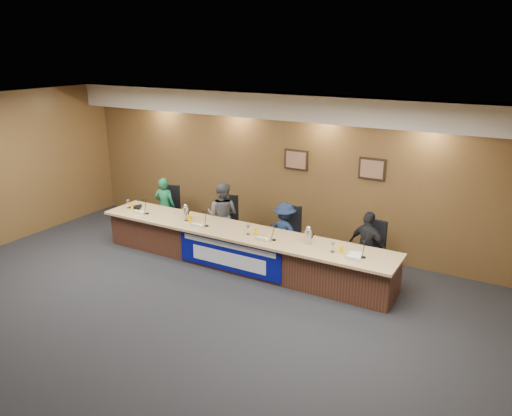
% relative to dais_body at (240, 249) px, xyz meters
% --- Properties ---
extents(floor, '(10.00, 10.00, 0.00)m').
position_rel_dais_body_xyz_m(floor, '(0.00, -2.40, -0.35)').
color(floor, black).
rests_on(floor, ground).
extents(ceiling, '(10.00, 8.00, 0.04)m').
position_rel_dais_body_xyz_m(ceiling, '(0.00, -2.40, 2.85)').
color(ceiling, silver).
rests_on(ceiling, wall_back).
extents(wall_back, '(10.00, 0.04, 3.20)m').
position_rel_dais_body_xyz_m(wall_back, '(0.00, 1.60, 1.25)').
color(wall_back, brown).
rests_on(wall_back, floor).
extents(soffit, '(10.00, 0.50, 0.50)m').
position_rel_dais_body_xyz_m(soffit, '(0.00, 1.35, 2.60)').
color(soffit, beige).
rests_on(soffit, wall_back).
extents(dais_body, '(6.00, 0.80, 0.70)m').
position_rel_dais_body_xyz_m(dais_body, '(0.00, 0.00, 0.00)').
color(dais_body, '#462518').
rests_on(dais_body, floor).
extents(dais_top, '(6.10, 0.95, 0.05)m').
position_rel_dais_body_xyz_m(dais_top, '(0.00, -0.05, 0.38)').
color(dais_top, tan).
rests_on(dais_top, dais_body).
extents(banner, '(2.20, 0.02, 0.65)m').
position_rel_dais_body_xyz_m(banner, '(0.00, -0.41, 0.03)').
color(banner, '#050A73').
rests_on(banner, dais_body).
extents(banner_text_upper, '(2.00, 0.01, 0.10)m').
position_rel_dais_body_xyz_m(banner_text_upper, '(0.00, -0.43, 0.23)').
color(banner_text_upper, silver).
rests_on(banner_text_upper, banner).
extents(banner_text_lower, '(1.60, 0.01, 0.28)m').
position_rel_dais_body_xyz_m(banner_text_lower, '(0.00, -0.43, -0.05)').
color(banner_text_lower, silver).
rests_on(banner_text_lower, banner).
extents(wall_photo_left, '(0.52, 0.04, 0.42)m').
position_rel_dais_body_xyz_m(wall_photo_left, '(0.40, 1.57, 1.50)').
color(wall_photo_left, black).
rests_on(wall_photo_left, wall_back).
extents(wall_photo_right, '(0.52, 0.04, 0.42)m').
position_rel_dais_body_xyz_m(wall_photo_right, '(2.00, 1.57, 1.50)').
color(wall_photo_right, black).
rests_on(wall_photo_right, wall_back).
extents(panelist_a, '(0.54, 0.42, 1.32)m').
position_rel_dais_body_xyz_m(panelist_a, '(-2.36, 0.62, 0.31)').
color(panelist_a, '#155E35').
rests_on(panelist_a, floor).
extents(panelist_b, '(0.78, 0.65, 1.43)m').
position_rel_dais_body_xyz_m(panelist_b, '(-0.82, 0.62, 0.36)').
color(panelist_b, '#4D4C51').
rests_on(panelist_b, floor).
extents(panelist_c, '(0.82, 0.52, 1.21)m').
position_rel_dais_body_xyz_m(panelist_c, '(0.64, 0.62, 0.26)').
color(panelist_c, '#111E3C').
rests_on(panelist_c, floor).
extents(panelist_d, '(0.83, 0.52, 1.31)m').
position_rel_dais_body_xyz_m(panelist_d, '(2.31, 0.62, 0.31)').
color(panelist_d, black).
rests_on(panelist_d, floor).
extents(office_chair_a, '(0.61, 0.61, 0.08)m').
position_rel_dais_body_xyz_m(office_chair_a, '(-2.36, 0.72, 0.13)').
color(office_chair_a, black).
rests_on(office_chair_a, floor).
extents(office_chair_b, '(0.57, 0.57, 0.08)m').
position_rel_dais_body_xyz_m(office_chair_b, '(-0.82, 0.72, 0.13)').
color(office_chair_b, black).
rests_on(office_chair_b, floor).
extents(office_chair_c, '(0.52, 0.52, 0.08)m').
position_rel_dais_body_xyz_m(office_chair_c, '(0.64, 0.72, 0.13)').
color(office_chair_c, black).
rests_on(office_chair_c, floor).
extents(office_chair_d, '(0.55, 0.55, 0.08)m').
position_rel_dais_body_xyz_m(office_chair_d, '(2.31, 0.72, 0.13)').
color(office_chair_d, black).
rests_on(office_chair_d, floor).
extents(nameplate_a, '(0.24, 0.08, 0.10)m').
position_rel_dais_body_xyz_m(nameplate_a, '(-2.35, -0.28, 0.45)').
color(nameplate_a, white).
rests_on(nameplate_a, dais_top).
extents(microphone_a, '(0.07, 0.07, 0.02)m').
position_rel_dais_body_xyz_m(microphone_a, '(-2.17, -0.17, 0.41)').
color(microphone_a, black).
rests_on(microphone_a, dais_top).
extents(juice_glass_a, '(0.06, 0.06, 0.15)m').
position_rel_dais_body_xyz_m(juice_glass_a, '(-2.64, -0.11, 0.47)').
color(juice_glass_a, '#FEB700').
rests_on(juice_glass_a, dais_top).
extents(water_glass_a, '(0.08, 0.08, 0.18)m').
position_rel_dais_body_xyz_m(water_glass_a, '(-2.79, -0.07, 0.49)').
color(water_glass_a, silver).
rests_on(water_glass_a, dais_top).
extents(nameplate_b, '(0.24, 0.08, 0.10)m').
position_rel_dais_body_xyz_m(nameplate_b, '(-0.82, -0.32, 0.45)').
color(nameplate_b, white).
rests_on(nameplate_b, dais_top).
extents(microphone_b, '(0.07, 0.07, 0.02)m').
position_rel_dais_body_xyz_m(microphone_b, '(-0.66, -0.16, 0.41)').
color(microphone_b, black).
rests_on(microphone_b, dais_top).
extents(juice_glass_b, '(0.06, 0.06, 0.15)m').
position_rel_dais_body_xyz_m(juice_glass_b, '(-1.09, -0.14, 0.47)').
color(juice_glass_b, '#FEB700').
rests_on(juice_glass_b, dais_top).
extents(water_glass_b, '(0.08, 0.08, 0.18)m').
position_rel_dais_body_xyz_m(water_glass_b, '(-1.20, -0.10, 0.49)').
color(water_glass_b, silver).
rests_on(water_glass_b, dais_top).
extents(nameplate_c, '(0.24, 0.08, 0.10)m').
position_rel_dais_body_xyz_m(nameplate_c, '(0.62, -0.31, 0.45)').
color(nameplate_c, white).
rests_on(nameplate_c, dais_top).
extents(microphone_c, '(0.07, 0.07, 0.02)m').
position_rel_dais_body_xyz_m(microphone_c, '(0.82, -0.16, 0.41)').
color(microphone_c, black).
rests_on(microphone_c, dais_top).
extents(juice_glass_c, '(0.06, 0.06, 0.15)m').
position_rel_dais_body_xyz_m(juice_glass_c, '(0.42, -0.13, 0.47)').
color(juice_glass_c, '#FEB700').
rests_on(juice_glass_c, dais_top).
extents(water_glass_c, '(0.08, 0.08, 0.18)m').
position_rel_dais_body_xyz_m(water_glass_c, '(0.26, -0.14, 0.49)').
color(water_glass_c, silver).
rests_on(water_glass_c, dais_top).
extents(nameplate_d, '(0.24, 0.08, 0.10)m').
position_rel_dais_body_xyz_m(nameplate_d, '(2.33, -0.32, 0.45)').
color(nameplate_d, white).
rests_on(nameplate_d, dais_top).
extents(microphone_d, '(0.07, 0.07, 0.02)m').
position_rel_dais_body_xyz_m(microphone_d, '(2.47, -0.11, 0.41)').
color(microphone_d, black).
rests_on(microphone_d, dais_top).
extents(juice_glass_d, '(0.06, 0.06, 0.15)m').
position_rel_dais_body_xyz_m(juice_glass_d, '(2.08, -0.12, 0.47)').
color(juice_glass_d, '#FEB700').
rests_on(juice_glass_d, dais_top).
extents(water_glass_d, '(0.08, 0.08, 0.18)m').
position_rel_dais_body_xyz_m(water_glass_d, '(1.93, -0.14, 0.49)').
color(water_glass_d, silver).
rests_on(water_glass_d, dais_top).
extents(carafe_left, '(0.12, 0.12, 0.25)m').
position_rel_dais_body_xyz_m(carafe_left, '(-1.28, -0.01, 0.53)').
color(carafe_left, silver).
rests_on(carafe_left, dais_top).
extents(carafe_right, '(0.13, 0.13, 0.26)m').
position_rel_dais_body_xyz_m(carafe_right, '(1.41, 0.01, 0.53)').
color(carafe_right, silver).
rests_on(carafe_right, dais_top).
extents(speakerphone, '(0.32, 0.32, 0.05)m').
position_rel_dais_body_xyz_m(speakerphone, '(-2.62, 0.01, 0.43)').
color(speakerphone, black).
rests_on(speakerphone, dais_top).
extents(paper_stack, '(0.26, 0.33, 0.01)m').
position_rel_dais_body_xyz_m(paper_stack, '(2.30, -0.07, 0.40)').
color(paper_stack, white).
rests_on(paper_stack, dais_top).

